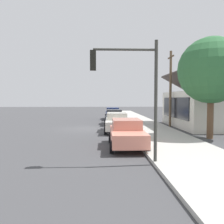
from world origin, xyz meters
name	(u,v)px	position (x,y,z in m)	size (l,w,h in m)	color
ground_plane	(87,129)	(0.00, 0.00, 0.00)	(120.00, 120.00, 0.00)	#424244
sidewalk_curb	(147,128)	(0.00, 5.60, 0.08)	(60.00, 4.20, 0.16)	#B2AFA8
car_navy	(113,113)	(-9.97, 2.85, 0.82)	(4.89, 2.11, 1.59)	navy
car_charcoal	(114,117)	(-3.67, 2.72, 0.82)	(4.65, 2.19, 1.59)	#2D3035
car_ivory	(117,122)	(2.08, 2.64, 0.82)	(4.95, 2.22, 1.59)	silver
car_coral	(127,133)	(8.57, 2.80, 0.82)	(4.64, 2.10, 1.59)	#EA8C75
storefront_building	(210,108)	(-0.87, 11.98, 1.89)	(10.21, 7.20, 5.45)	silver
shade_tree	(211,71)	(5.89, 8.92, 4.73)	(4.57, 4.57, 7.03)	brown
traffic_light_main	(131,82)	(12.29, 2.54, 3.49)	(0.37, 2.79, 5.20)	#383833
utility_pole_wooden	(170,87)	(-1.35, 8.20, 3.93)	(1.80, 0.24, 7.50)	brown
fire_hydrant_red	(125,117)	(-6.95, 4.20, 0.50)	(0.22, 0.22, 0.71)	red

